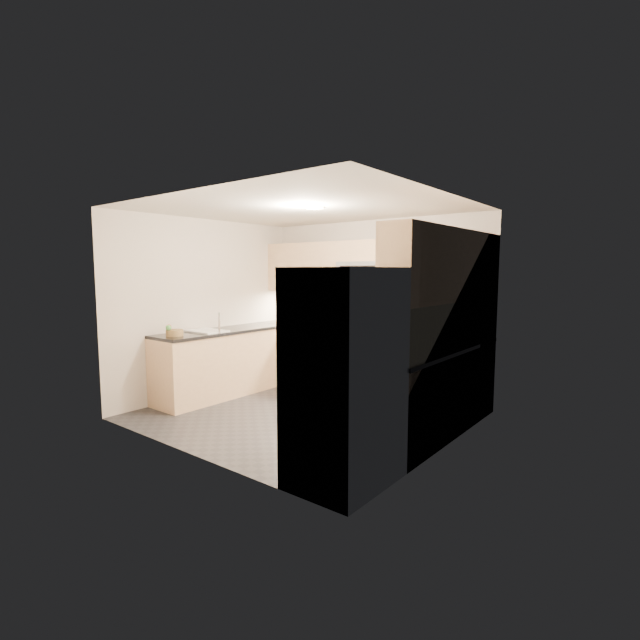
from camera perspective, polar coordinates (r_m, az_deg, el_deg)
The scene contains 35 objects.
floor at distance 5.83m, azimuth -2.18°, elevation -11.61°, with size 3.60×3.20×0.00m, color #26262B.
ceiling at distance 5.60m, azimuth -2.29°, elevation 13.57°, with size 3.60×3.20×0.02m, color beige.
wall_back at distance 6.86m, azimuth 6.49°, elevation 1.70°, with size 3.60×0.02×2.50m, color beige.
wall_front at distance 4.49m, azimuth -15.63°, elevation -0.82°, with size 3.60×0.02×2.50m, color beige.
wall_left at distance 6.88m, azimuth -13.71°, elevation 1.58°, with size 0.02×3.20×2.50m, color beige.
wall_right at distance 4.62m, azimuth 15.00°, elevation -0.61°, with size 0.02×3.20×2.50m, color beige.
base_cab_back_left at distance 7.37m, azimuth -2.07°, elevation -4.24°, with size 1.42×0.60×0.90m, color #DAAF83.
base_cab_back_right at distance 6.21m, azimuth 13.54°, elevation -6.37°, with size 1.42×0.60×0.90m, color #DAAF83.
base_cab_right at distance 5.03m, azimuth 12.25°, elevation -9.30°, with size 0.60×1.70×0.90m, color #DAAF83.
base_cab_peninsula at distance 6.76m, azimuth -11.96°, elevation -5.32°, with size 0.60×2.00×0.90m, color #DAAF83.
countertop_back_left at distance 7.30m, azimuth -2.09°, elevation -0.60°, with size 1.42×0.63×0.04m, color black.
countertop_back_right at distance 6.12m, azimuth 13.65°, elevation -2.07°, with size 1.42×0.63×0.04m, color black.
countertop_right at distance 4.92m, azimuth 12.38°, elevation -4.02°, with size 0.63×1.70×0.04m, color black.
countertop_peninsula at distance 6.68m, azimuth -12.05°, elevation -1.36°, with size 0.63×2.00×0.04m, color black.
upper_cab_back at distance 6.70m, azimuth 5.75°, elevation 6.53°, with size 3.60×0.35×0.75m, color #DAAF83.
upper_cab_right at distance 4.91m, azimuth 14.58°, elevation 6.52°, with size 0.35×1.95×0.75m, color #DAAF83.
backsplash_back at distance 6.86m, azimuth 6.46°, elevation 1.24°, with size 3.60×0.01×0.51m, color #C4B48D.
backsplash_right at distance 5.04m, azimuth 16.96°, elevation -0.75°, with size 0.01×2.30×0.51m, color #C4B48D.
gas_range at distance 6.70m, azimuth 4.93°, elevation -5.25°, with size 0.76×0.65×0.91m, color #ABAEB4.
range_cooktop at distance 6.63m, azimuth 4.97°, elevation -1.35°, with size 0.76×0.65×0.03m, color black.
oven_door_glass at distance 6.44m, azimuth 3.30°, elevation -5.76°, with size 0.62×0.02×0.45m, color black.
oven_handle at distance 6.37m, azimuth 3.22°, elevation -3.42°, with size 0.02×0.02×0.60m, color #B2B5BA.
microwave at distance 6.68m, azimuth 5.62°, elevation 5.46°, with size 0.76×0.40×0.40m, color gray.
microwave_door at distance 6.50m, azimuth 4.64°, elevation 5.45°, with size 0.60×0.01×0.28m, color black.
refrigerator at distance 3.85m, azimuth 3.11°, elevation -7.01°, with size 0.70×0.90×1.80m, color #A6A9AE.
fridge_handle_left at distance 3.92m, azimuth -2.86°, elevation -6.01°, with size 0.02×0.02×1.20m, color #B2B5BA.
fridge_handle_right at distance 4.20m, azimuth 0.39°, elevation -5.21°, with size 0.02×0.02×1.20m, color #B2B5BA.
sink_basin at distance 6.53m, azimuth -13.73°, elevation -1.93°, with size 0.52×0.38×0.16m, color white.
faucet at distance 6.30m, azimuth -12.32°, elevation -0.34°, with size 0.03×0.03×0.28m, color silver.
utensil_bowl at distance 5.90m, azimuth 17.61°, elevation -1.39°, with size 0.32×0.32×0.18m, color green.
cutting_board at distance 7.27m, azimuth -1.79°, elevation -0.43°, with size 0.34×0.24×0.01m, color orange.
fruit_basket at distance 6.21m, azimuth -17.47°, elevation -1.51°, with size 0.22×0.22×0.08m, color olive.
fruit_apple at distance 6.20m, azimuth -18.12°, elevation -0.84°, with size 0.07×0.07×0.07m, color #AE2913.
fruit_pear at distance 6.14m, azimuth -18.15°, elevation -0.91°, with size 0.07×0.07×0.07m, color #4C9D43.
dish_towel_check at distance 6.42m, azimuth 2.59°, elevation -4.87°, with size 0.18×0.01×0.34m, color silver.
Camera 1 is at (3.61, -4.22, 1.77)m, focal length 26.00 mm.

